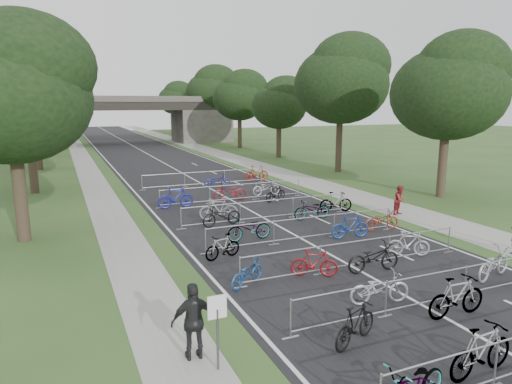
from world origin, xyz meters
The scene contains 51 objects.
road centered at (0.00, 50.00, 0.01)m, with size 11.00×140.00×0.01m, color black.
sidewalk_right centered at (8.00, 50.00, 0.01)m, with size 3.00×140.00×0.01m, color gray.
sidewalk_left centered at (-7.50, 50.00, 0.01)m, with size 2.00×140.00×0.01m, color gray.
lane_markings centered at (0.00, 50.00, 0.00)m, with size 0.12×140.00×0.00m, color silver.
overpass_bridge centered at (0.00, 65.00, 3.53)m, with size 31.00×8.00×7.05m.
park_sign centered at (-6.80, 3.00, 1.27)m, with size 0.45×0.06×1.83m.
tree_left_0 centered at (-11.39, 15.93, 6.49)m, with size 6.72×6.72×10.25m.
tree_right_0 centered at (13.11, 15.93, 6.92)m, with size 7.17×7.17×10.93m.
tree_left_1 centered at (-11.39, 27.93, 7.30)m, with size 7.56×7.56×11.53m.
tree_right_1 centered at (13.11, 27.93, 7.90)m, with size 8.18×8.18×12.47m.
tree_left_2 centered at (-11.39, 39.93, 8.12)m, with size 8.40×8.40×12.81m.
tree_right_2 centered at (13.11, 39.93, 5.95)m, with size 6.16×6.16×9.39m.
tree_left_3 centered at (-11.39, 51.93, 6.49)m, with size 6.72×6.72×10.25m.
tree_right_3 centered at (13.11, 51.93, 6.92)m, with size 7.17×7.17×10.93m.
tree_left_4 centered at (-11.39, 63.93, 7.30)m, with size 7.56×7.56×11.53m.
tree_right_4 centered at (13.11, 63.93, 7.90)m, with size 8.18×8.18×12.47m.
tree_left_5 centered at (-11.39, 75.93, 8.12)m, with size 8.40×8.40×12.81m.
tree_right_5 centered at (13.11, 75.93, 5.95)m, with size 6.16×6.16×9.39m.
tree_left_6 centered at (-11.39, 87.93, 6.49)m, with size 6.72×6.72×10.25m.
tree_right_6 centered at (13.11, 87.93, 6.92)m, with size 7.17×7.17×10.93m.
barrier_row_1 centered at (0.00, 3.60, 0.55)m, with size 9.70×0.08×1.10m.
barrier_row_2 centered at (0.00, 7.20, 0.55)m, with size 9.70×0.08×1.10m.
barrier_row_3 centered at (0.00, 11.00, 0.55)m, with size 9.70×0.08×1.10m.
barrier_row_4 centered at (0.00, 15.00, 0.55)m, with size 9.70×0.08×1.10m.
barrier_row_5 centered at (0.00, 20.00, 0.55)m, with size 9.70×0.08×1.10m.
barrier_row_6 centered at (0.00, 26.00, 0.55)m, with size 9.70×0.08×1.10m.
bike_1 centered at (-1.47, 0.43, 0.60)m, with size 0.57×2.01×1.21m, color #A2A4A9.
bike_4 centered at (-3.23, 2.69, 0.54)m, with size 0.51×1.81×1.09m, color black.
bike_5 centered at (-1.13, 4.39, 0.50)m, with size 0.67×1.92×1.01m, color #ACADB4.
bike_6 centered at (0.32, 2.80, 0.61)m, with size 0.57×2.02×1.22m, color #A2A4A9.
bike_7 centered at (3.83, 4.47, 0.55)m, with size 0.72×2.08×1.09m, color #A5A5AD.
bike_8 centered at (-4.30, 7.31, 0.44)m, with size 0.59×1.69×0.89m, color #19478E.
bike_9 centered at (-1.83, 7.10, 0.50)m, with size 0.47×1.67×1.00m, color maroon.
bike_10 centered at (0.38, 6.65, 0.54)m, with size 0.72×2.07×1.09m, color black.
bike_11 centered at (2.79, 7.52, 0.51)m, with size 0.48×1.68×1.01m, color #A6A6AE.
bike_12 centered at (-4.17, 10.17, 0.49)m, with size 0.46×1.63×0.98m, color #A2A4A9.
bike_13 centered at (-2.26, 12.00, 0.55)m, with size 0.73×2.08×1.09m, color #A2A4A9.
bike_14 centered at (2.06, 10.50, 0.56)m, with size 0.53×1.87×1.12m, color navy.
bike_15 centered at (4.24, 11.04, 0.49)m, with size 0.65×1.85×0.97m, color maroon.
bike_16 centered at (-2.60, 14.77, 0.55)m, with size 0.73×2.10×1.10m, color black.
bike_17 centered at (-2.36, 15.94, 0.61)m, with size 0.57×2.03×1.22m, color #919298.
bike_18 centered at (2.21, 14.15, 0.53)m, with size 0.70×2.02×1.06m, color #A2A4A9.
bike_19 centered at (4.30, 15.09, 0.58)m, with size 0.54×1.91×1.15m, color #A2A4A9.
bike_20 centered at (-3.75, 19.60, 0.63)m, with size 0.59×2.08×1.25m, color navy.
bike_21 centered at (-0.12, 20.32, 0.57)m, with size 0.75×2.16×1.14m, color maroon.
bike_22 centered at (2.41, 18.95, 0.51)m, with size 0.48×1.70×1.02m, color black.
bike_23 centered at (2.70, 20.98, 0.51)m, with size 0.67×1.93×1.02m, color #BBB9C2.
bike_26 centered at (0.60, 25.02, 0.50)m, with size 0.67×1.92×1.01m, color navy.
bike_27 centered at (4.30, 26.32, 0.61)m, with size 0.57×2.03×1.22m, color maroon.
pedestrian_b centered at (7.17, 13.16, 0.81)m, with size 0.79×0.61×1.62m, color maroon.
pedestrian_c centered at (-7.15, 3.68, 0.95)m, with size 1.11×0.46×1.90m, color black.
Camera 1 is at (-9.80, -6.10, 6.05)m, focal length 32.00 mm.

